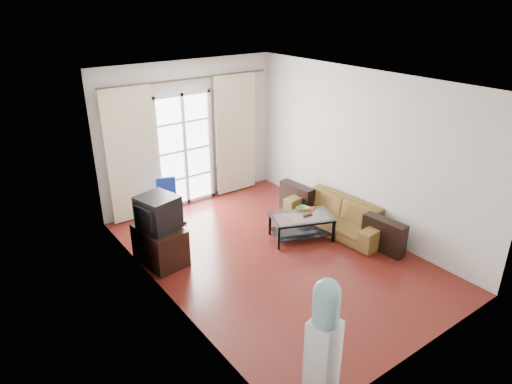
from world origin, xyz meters
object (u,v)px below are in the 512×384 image
sofa (337,215)px  task_chair (169,212)px  water_cooler (324,335)px  coffee_table (301,224)px  crt_tv (157,213)px  tv_stand (160,245)px

sofa → task_chair: 2.91m
sofa → water_cooler: 3.60m
task_chair → coffee_table: bearing=-29.4°
crt_tv → sofa: bearing=-30.5°
sofa → crt_tv: bearing=-111.6°
tv_stand → water_cooler: water_cooler is taller
crt_tv → task_chair: crt_tv is taller
sofa → water_cooler: size_ratio=1.43×
sofa → tv_stand: bearing=-111.4°
task_chair → water_cooler: 4.28m
sofa → coffee_table: (-0.70, 0.12, -0.01)m
water_cooler → task_chair: bearing=71.9°
coffee_table → sofa: bearing=-10.2°
water_cooler → sofa: bearing=29.4°
sofa → tv_stand: size_ratio=2.43×
sofa → tv_stand: (-2.90, 0.83, 0.02)m
sofa → water_cooler: bearing=-53.3°
crt_tv → coffee_table: bearing=-32.3°
coffee_table → crt_tv: crt_tv is taller
crt_tv → task_chair: bearing=42.9°
crt_tv → water_cooler: 3.25m
coffee_table → water_cooler: water_cooler is taller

